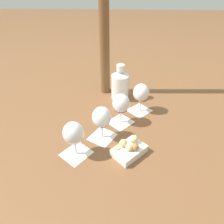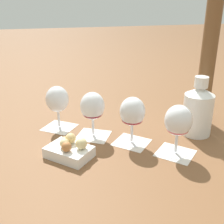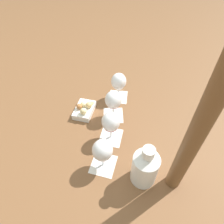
{
  "view_description": "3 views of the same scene",
  "coord_description": "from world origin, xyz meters",
  "px_view_note": "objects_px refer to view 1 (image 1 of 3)",
  "views": [
    {
      "loc": [
        0.76,
        0.03,
        0.63
      ],
      "look_at": [
        0.0,
        -0.0,
        0.1
      ],
      "focal_mm": 32.0,
      "sensor_mm": 36.0,
      "label": 1
    },
    {
      "loc": [
        0.23,
        0.84,
        0.46
      ],
      "look_at": [
        0.0,
        -0.0,
        0.1
      ],
      "focal_mm": 45.0,
      "sensor_mm": 36.0,
      "label": 2
    },
    {
      "loc": [
        -0.56,
        0.34,
        0.8
      ],
      "look_at": [
        0.0,
        -0.0,
        0.1
      ],
      "focal_mm": 32.0,
      "sensor_mm": 36.0,
      "label": 3
    }
  ],
  "objects_px": {
    "wine_glass_2": "(102,119)",
    "wine_glass_3": "(74,135)",
    "wine_glass_1": "(121,105)",
    "ceramic_vase": "(120,84)",
    "wine_glass_0": "(141,94)",
    "snack_dish": "(129,149)"
  },
  "relations": [
    {
      "from": "wine_glass_2",
      "to": "wine_glass_3",
      "type": "height_order",
      "value": "same"
    },
    {
      "from": "wine_glass_1",
      "to": "ceramic_vase",
      "type": "bearing_deg",
      "value": -178.69
    },
    {
      "from": "wine_glass_0",
      "to": "wine_glass_2",
      "type": "xyz_separation_m",
      "value": [
        0.23,
        -0.19,
        0.0
      ]
    },
    {
      "from": "snack_dish",
      "to": "wine_glass_0",
      "type": "bearing_deg",
      "value": 168.3
    },
    {
      "from": "wine_glass_1",
      "to": "snack_dish",
      "type": "distance_m",
      "value": 0.23
    },
    {
      "from": "wine_glass_2",
      "to": "ceramic_vase",
      "type": "xyz_separation_m",
      "value": [
        -0.36,
        0.08,
        -0.01
      ]
    },
    {
      "from": "ceramic_vase",
      "to": "snack_dish",
      "type": "distance_m",
      "value": 0.47
    },
    {
      "from": "wine_glass_1",
      "to": "ceramic_vase",
      "type": "relative_size",
      "value": 0.76
    },
    {
      "from": "wine_glass_1",
      "to": "ceramic_vase",
      "type": "height_order",
      "value": "ceramic_vase"
    },
    {
      "from": "wine_glass_1",
      "to": "ceramic_vase",
      "type": "xyz_separation_m",
      "value": [
        -0.25,
        -0.01,
        -0.01
      ]
    },
    {
      "from": "wine_glass_3",
      "to": "wine_glass_0",
      "type": "bearing_deg",
      "value": 139.2
    },
    {
      "from": "wine_glass_0",
      "to": "snack_dish",
      "type": "relative_size",
      "value": 1.0
    },
    {
      "from": "wine_glass_0",
      "to": "wine_glass_1",
      "type": "xyz_separation_m",
      "value": [
        0.11,
        -0.11,
        0.0
      ]
    },
    {
      "from": "wine_glass_3",
      "to": "snack_dish",
      "type": "distance_m",
      "value": 0.24
    },
    {
      "from": "wine_glass_0",
      "to": "ceramic_vase",
      "type": "bearing_deg",
      "value": -140.93
    },
    {
      "from": "wine_glass_1",
      "to": "wine_glass_2",
      "type": "bearing_deg",
      "value": -35.99
    },
    {
      "from": "ceramic_vase",
      "to": "wine_glass_0",
      "type": "bearing_deg",
      "value": 39.07
    },
    {
      "from": "wine_glass_1",
      "to": "wine_glass_2",
      "type": "xyz_separation_m",
      "value": [
        0.12,
        -0.08,
        -0.0
      ]
    },
    {
      "from": "wine_glass_3",
      "to": "snack_dish",
      "type": "bearing_deg",
      "value": 93.15
    },
    {
      "from": "wine_glass_1",
      "to": "ceramic_vase",
      "type": "distance_m",
      "value": 0.25
    },
    {
      "from": "wine_glass_0",
      "to": "wine_glass_1",
      "type": "height_order",
      "value": "same"
    },
    {
      "from": "ceramic_vase",
      "to": "wine_glass_1",
      "type": "bearing_deg",
      "value": 1.31
    }
  ]
}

